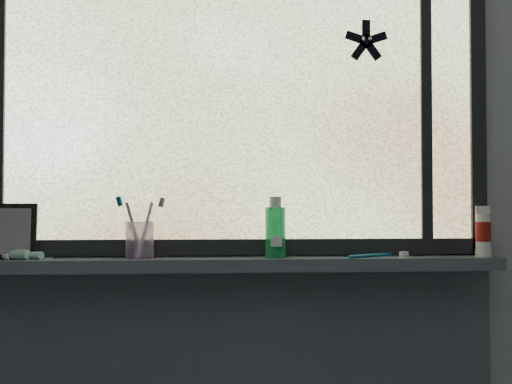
{
  "coord_description": "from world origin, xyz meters",
  "views": [
    {
      "loc": [
        -0.09,
        -0.55,
        1.18
      ],
      "look_at": [
        0.02,
        1.05,
        1.22
      ],
      "focal_mm": 40.0,
      "sensor_mm": 36.0,
      "label": 1
    }
  ],
  "objects_px": {
    "toothbrush_cup": "(140,240)",
    "cream_tube": "(483,229)",
    "vanity_mirror": "(13,231)",
    "mouthwash_bottle": "(275,227)"
  },
  "relations": [
    {
      "from": "toothbrush_cup",
      "to": "cream_tube",
      "type": "xyz_separation_m",
      "value": [
        1.09,
        -0.0,
        0.03
      ]
    },
    {
      "from": "cream_tube",
      "to": "vanity_mirror",
      "type": "bearing_deg",
      "value": 179.95
    },
    {
      "from": "vanity_mirror",
      "to": "mouthwash_bottle",
      "type": "height_order",
      "value": "mouthwash_bottle"
    },
    {
      "from": "cream_tube",
      "to": "toothbrush_cup",
      "type": "bearing_deg",
      "value": 179.75
    },
    {
      "from": "mouthwash_bottle",
      "to": "cream_tube",
      "type": "xyz_separation_m",
      "value": [
        0.67,
        0.01,
        -0.01
      ]
    },
    {
      "from": "toothbrush_cup",
      "to": "mouthwash_bottle",
      "type": "relative_size",
      "value": 0.72
    },
    {
      "from": "vanity_mirror",
      "to": "toothbrush_cup",
      "type": "relative_size",
      "value": 1.49
    },
    {
      "from": "vanity_mirror",
      "to": "cream_tube",
      "type": "bearing_deg",
      "value": -8.45
    },
    {
      "from": "toothbrush_cup",
      "to": "cream_tube",
      "type": "distance_m",
      "value": 1.09
    },
    {
      "from": "toothbrush_cup",
      "to": "mouthwash_bottle",
      "type": "distance_m",
      "value": 0.42
    }
  ]
}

